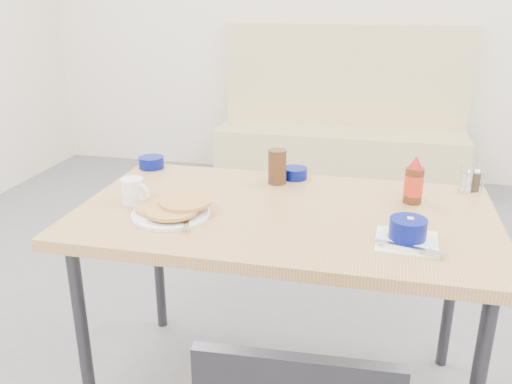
% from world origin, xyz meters
% --- Properties ---
extents(booth_bench, '(1.90, 0.56, 1.22)m').
position_xyz_m(booth_bench, '(0.00, 2.78, 0.35)').
color(booth_bench, '#CCB67C').
rests_on(booth_bench, ground).
extents(dining_table, '(1.40, 0.80, 0.76)m').
position_xyz_m(dining_table, '(0.00, 0.25, 0.70)').
color(dining_table, tan).
rests_on(dining_table, ground).
extents(pancake_plate, '(0.26, 0.26, 0.05)m').
position_xyz_m(pancake_plate, '(-0.35, 0.12, 0.78)').
color(pancake_plate, white).
rests_on(pancake_plate, dining_table).
extents(coffee_mug, '(0.11, 0.08, 0.09)m').
position_xyz_m(coffee_mug, '(-0.53, 0.20, 0.81)').
color(coffee_mug, white).
rests_on(coffee_mug, dining_table).
extents(grits_setting, '(0.20, 0.20, 0.08)m').
position_xyz_m(grits_setting, '(0.40, 0.09, 0.79)').
color(grits_setting, white).
rests_on(grits_setting, dining_table).
extents(creamer_bowl, '(0.11, 0.11, 0.05)m').
position_xyz_m(creamer_bowl, '(-0.63, 0.59, 0.78)').
color(creamer_bowl, '#040D64').
rests_on(creamer_bowl, dining_table).
extents(butter_bowl, '(0.10, 0.10, 0.04)m').
position_xyz_m(butter_bowl, '(-0.02, 0.59, 0.78)').
color(butter_bowl, '#040D64').
rests_on(butter_bowl, dining_table).
extents(amber_tumbler, '(0.09, 0.09, 0.13)m').
position_xyz_m(amber_tumbler, '(-0.08, 0.52, 0.83)').
color(amber_tumbler, '#3E2614').
rests_on(amber_tumbler, dining_table).
extents(condiment_caddy, '(0.10, 0.08, 0.10)m').
position_xyz_m(condiment_caddy, '(0.64, 0.59, 0.80)').
color(condiment_caddy, silver).
rests_on(condiment_caddy, dining_table).
extents(syrup_bottle, '(0.07, 0.07, 0.17)m').
position_xyz_m(syrup_bottle, '(0.42, 0.42, 0.83)').
color(syrup_bottle, '#47230F').
rests_on(syrup_bottle, dining_table).
extents(sugar_wrapper, '(0.04, 0.02, 0.00)m').
position_xyz_m(sugar_wrapper, '(-0.24, 0.14, 0.76)').
color(sugar_wrapper, '#ED704F').
rests_on(sugar_wrapper, dining_table).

